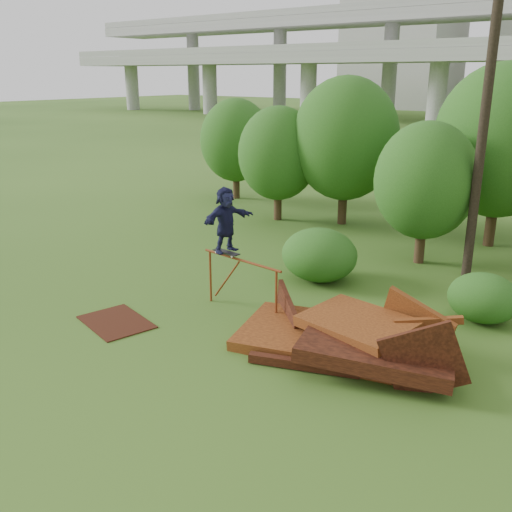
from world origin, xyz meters
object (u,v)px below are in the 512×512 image
Objects in this scene: scrap_pile at (347,340)px; flat_plate at (116,322)px; utility_pole at (485,112)px; skater at (226,220)px.

scrap_pile is 5.78m from flat_plate.
scrap_pile is at bearing 20.17° from flat_plate.
scrap_pile is at bearing -93.70° from utility_pole.
flat_plate is at bearing 156.57° from skater.
utility_pole reaches higher than skater.
flat_plate is 11.66m from utility_pole.
utility_pole is (4.28, 6.35, 2.52)m from skater.
skater is (-3.84, 0.46, 2.05)m from scrap_pile.
utility_pole is (5.86, 8.80, 4.91)m from flat_plate.
skater is 0.17× the size of utility_pole.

